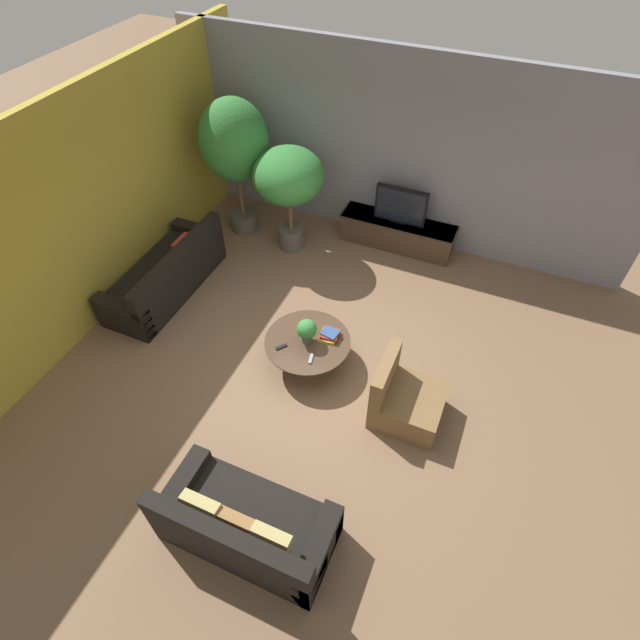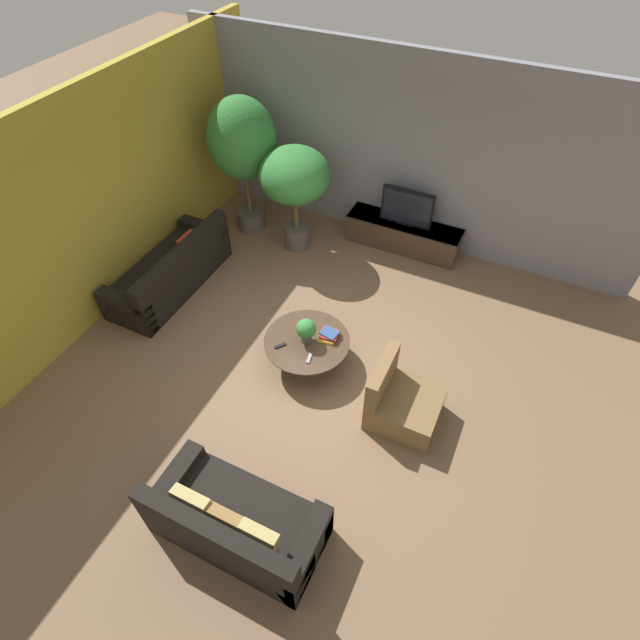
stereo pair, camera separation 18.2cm
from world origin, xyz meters
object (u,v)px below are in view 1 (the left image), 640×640
armchair_wicker (404,400)px  potted_palm_corner (289,180)px  potted_palm_tall (234,145)px  couch_by_wall (167,276)px  potted_plant_tabletop (307,330)px  couch_near_entry (246,526)px  television (401,206)px  media_console (397,233)px  coffee_table (308,347)px

armchair_wicker → potted_palm_corner: bearing=47.5°
armchair_wicker → potted_palm_tall: (-3.66, 2.60, 1.28)m
couch_by_wall → potted_palm_tall: potted_palm_tall is taller
armchair_wicker → potted_plant_tabletop: (-1.41, 0.29, 0.34)m
armchair_wicker → couch_near_entry: bearing=154.1°
television → couch_by_wall: television is taller
television → couch_near_entry: (0.07, -5.26, -0.49)m
television → couch_near_entry: television is taller
media_console → coffee_table: size_ratio=1.70×
coffee_table → couch_by_wall: couch_by_wall is taller
television → potted_palm_corner: size_ratio=0.48×
television → potted_palm_tall: potted_palm_tall is taller
television → potted_plant_tabletop: 2.92m
potted_palm_corner → potted_palm_tall: bearing=171.6°
armchair_wicker → potted_palm_tall: bearing=54.6°
coffee_table → media_console: bearing=83.6°
coffee_table → couch_by_wall: size_ratio=0.53×
couch_near_entry → potted_palm_corner: 4.92m
media_console → couch_by_wall: couch_by_wall is taller
armchair_wicker → potted_palm_corner: (-2.68, 2.45, 0.98)m
television → couch_by_wall: size_ratio=0.40×
potted_palm_corner → coffee_table: bearing=-59.5°
couch_by_wall → couch_near_entry: bearing=46.1°
potted_palm_tall → potted_plant_tabletop: 3.36m
couch_by_wall → coffee_table: bearing=80.0°
coffee_table → potted_palm_tall: size_ratio=0.49×
media_console → couch_near_entry: size_ratio=1.11×
couch_by_wall → armchair_wicker: size_ratio=2.44×
media_console → potted_plant_tabletop: size_ratio=5.41×
couch_by_wall → potted_palm_corner: (1.25, 1.72, 0.97)m
couch_by_wall → armchair_wicker: armchair_wicker is taller
armchair_wicker → television: bearing=18.7°
television → potted_palm_corner: (-1.60, -0.73, 0.48)m
couch_near_entry → couch_by_wall: bearing=-43.9°
television → potted_palm_corner: bearing=-155.4°
couch_near_entry → potted_palm_corner: potted_palm_corner is taller
potted_palm_corner → armchair_wicker: bearing=-42.5°
potted_palm_tall → potted_palm_corner: 1.04m
couch_by_wall → potted_palm_tall: size_ratio=0.93×
television → potted_plant_tabletop: size_ratio=2.38×
potted_plant_tabletop → potted_palm_corner: bearing=120.4°
potted_palm_corner → potted_plant_tabletop: bearing=-59.6°
potted_palm_tall → potted_plant_tabletop: (2.25, -2.31, -0.95)m
television → media_console: bearing=90.0°
couch_near_entry → armchair_wicker: armchair_wicker is taller
potted_palm_tall → armchair_wicker: bearing=-35.4°
television → potted_palm_corner: potted_palm_corner is taller
television → armchair_wicker: (1.08, -3.19, -0.50)m
coffee_table → potted_plant_tabletop: bearing=-163.9°
couch_by_wall → potted_palm_corner: size_ratio=1.20×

